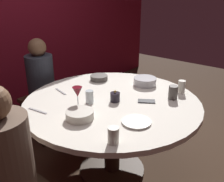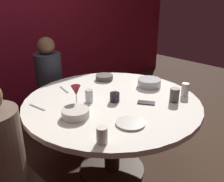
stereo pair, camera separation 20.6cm
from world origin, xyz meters
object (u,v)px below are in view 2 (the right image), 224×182
object	(u,v)px
bowl_serving_large	(149,83)
cup_near_candle	(89,96)
dinner_plate	(130,123)
cup_by_right_diner	(102,135)
seated_diner_back	(49,76)
cell_phone	(146,103)
cup_center_front	(174,95)
bowl_salad_center	(76,113)
bowl_small_white	(104,77)
wine_glass	(76,91)
candle_holder	(115,97)
dining_table	(112,114)
cup_by_left_diner	(185,90)

from	to	relation	value
bowl_serving_large	cup_near_candle	bearing A→B (deg)	168.98
dinner_plate	cup_by_right_diner	size ratio (longest dim) A/B	1.95
seated_diner_back	bowl_serving_large	distance (m)	1.12
cell_phone	cup_center_front	distance (m)	0.24
bowl_serving_large	cup_by_right_diner	world-z (taller)	cup_by_right_diner
bowl_salad_center	bowl_small_white	distance (m)	0.82
dinner_plate	bowl_small_white	bearing A→B (deg)	58.37
bowl_serving_large	cup_center_front	bearing A→B (deg)	-110.22
wine_glass	candle_holder	bearing A→B (deg)	-26.54
cup_by_right_diner	wine_glass	bearing A→B (deg)	69.17
seated_diner_back	cup_near_candle	xyz separation A→B (m)	(-0.16, -0.89, 0.09)
cup_center_front	seated_diner_back	bearing A→B (deg)	103.93
seated_diner_back	dining_table	bearing A→B (deg)	0.00
dinner_plate	cup_center_front	size ratio (longest dim) A/B	1.79
dinner_plate	bowl_salad_center	bearing A→B (deg)	120.86
dining_table	bowl_salad_center	world-z (taller)	bowl_salad_center
bowl_salad_center	cup_near_candle	size ratio (longest dim) A/B	1.89
dinner_plate	bowl_small_white	xyz separation A→B (m)	(0.49, 0.79, 0.02)
seated_diner_back	dinner_plate	xyz separation A→B (m)	(-0.19, -1.37, 0.04)
wine_glass	cup_by_right_diner	world-z (taller)	wine_glass
bowl_small_white	bowl_salad_center	bearing A→B (deg)	-147.43
cup_near_candle	cup_center_front	world-z (taller)	cup_center_front
cup_by_left_diner	cup_by_right_diner	world-z (taller)	cup_by_left_diner
seated_diner_back	bowl_salad_center	distance (m)	1.10
bowl_small_white	candle_holder	bearing A→B (deg)	-123.74
bowl_serving_large	wine_glass	bearing A→B (deg)	170.62
cup_by_right_diner	cup_near_candle	bearing A→B (deg)	57.78
seated_diner_back	cup_by_right_diner	bearing A→B (deg)	-18.98
seated_diner_back	candle_holder	xyz separation A→B (m)	(-0.01, -1.03, 0.07)
dining_table	dinner_plate	xyz separation A→B (m)	(-0.19, -0.38, 0.14)
dinner_plate	cup_by_left_diner	world-z (taller)	cup_by_left_diner
dining_table	cell_phone	size ratio (longest dim) A/B	10.45
seated_diner_back	bowl_small_white	size ratio (longest dim) A/B	6.44
bowl_serving_large	bowl_small_white	world-z (taller)	bowl_serving_large
wine_glass	bowl_serving_large	bearing A→B (deg)	-9.38
bowl_salad_center	bowl_small_white	size ratio (longest dim) A/B	1.15
cup_by_right_diner	cup_center_front	xyz separation A→B (m)	(0.82, 0.02, 0.00)
seated_diner_back	wine_glass	bearing A→B (deg)	-17.90
cup_near_candle	dinner_plate	bearing A→B (deg)	-93.44
cell_phone	bowl_serving_large	bearing A→B (deg)	0.98
bowl_serving_large	cup_near_candle	size ratio (longest dim) A/B	2.05
bowl_salad_center	cup_center_front	distance (m)	0.82
wine_glass	dinner_plate	world-z (taller)	wine_glass
bowl_small_white	cup_near_candle	distance (m)	0.55
wine_glass	bowl_serving_large	size ratio (longest dim) A/B	0.81
cell_phone	cup_by_right_diner	size ratio (longest dim) A/B	1.32
candle_holder	cup_by_left_diner	distance (m)	0.62
dinner_plate	cup_center_front	bearing A→B (deg)	-0.62
dinner_plate	cup_near_candle	world-z (taller)	cup_near_candle
dining_table	bowl_serving_large	bearing A→B (deg)	-2.64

